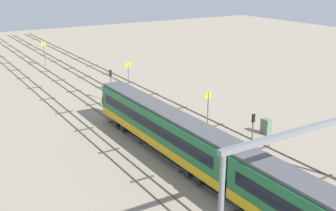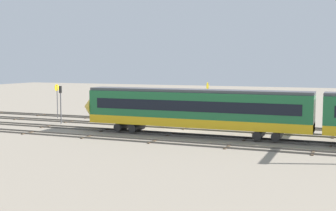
# 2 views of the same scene
# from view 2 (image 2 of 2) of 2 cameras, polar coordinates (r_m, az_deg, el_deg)

# --- Properties ---
(ground_plane) EXTENTS (203.41, 203.41, 0.00)m
(ground_plane) POSITION_cam_2_polar(r_m,az_deg,el_deg) (50.67, 1.41, -3.32)
(ground_plane) COLOR gray
(track_near_foreground) EXTENTS (187.41, 2.40, 0.16)m
(track_near_foreground) POSITION_cam_2_polar(r_m,az_deg,el_deg) (57.45, 3.96, -2.22)
(track_near_foreground) COLOR #59544C
(track_near_foreground) RESTS_ON ground
(track_second_near) EXTENTS (187.41, 2.40, 0.16)m
(track_second_near) POSITION_cam_2_polar(r_m,az_deg,el_deg) (52.91, 2.33, -2.87)
(track_second_near) COLOR #59544C
(track_second_near) RESTS_ON ground
(track_with_train) EXTENTS (187.41, 2.40, 0.16)m
(track_with_train) POSITION_cam_2_polar(r_m,az_deg,el_deg) (48.42, 0.40, -3.63)
(track_with_train) COLOR #59544C
(track_with_train) RESTS_ON ground
(track_second_far) EXTENTS (187.41, 2.40, 0.16)m
(track_second_far) POSITION_cam_2_polar(r_m,az_deg,el_deg) (44.01, -1.92, -4.55)
(track_second_far) COLOR #59544C
(track_second_far) RESTS_ON ground
(speed_sign_near_foreground) EXTENTS (0.14, 0.97, 4.76)m
(speed_sign_near_foreground) POSITION_cam_2_polar(r_m,az_deg,el_deg) (64.65, -13.95, 1.22)
(speed_sign_near_foreground) COLOR #4C4C51
(speed_sign_near_foreground) RESTS_ON ground
(speed_sign_mid_trackside) EXTENTS (0.14, 0.90, 5.41)m
(speed_sign_mid_trackside) POSITION_cam_2_polar(r_m,az_deg,el_deg) (53.75, 5.09, 0.90)
(speed_sign_mid_trackside) COLOR #4C4C51
(speed_sign_mid_trackside) RESTS_ON ground
(signal_light_trackside_approach) EXTENTS (0.31, 0.32, 4.44)m
(signal_light_trackside_approach) POSITION_cam_2_polar(r_m,az_deg,el_deg) (53.30, 12.05, 0.15)
(signal_light_trackside_approach) COLOR #4C4C51
(signal_light_trackside_approach) RESTS_ON ground
(signal_light_trackside_departure) EXTENTS (0.31, 0.32, 4.82)m
(signal_light_trackside_departure) POSITION_cam_2_polar(r_m,az_deg,el_deg) (58.35, -13.53, 0.79)
(signal_light_trackside_departure) COLOR #4C4C51
(signal_light_trackside_departure) RESTS_ON ground
(relay_cabinet) EXTENTS (1.20, 0.74, 1.87)m
(relay_cabinet) POSITION_cam_2_polar(r_m,az_deg,el_deg) (59.25, 9.82, -1.22)
(relay_cabinet) COLOR #597259
(relay_cabinet) RESTS_ON ground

